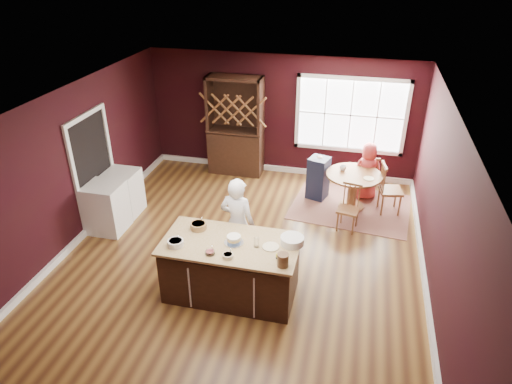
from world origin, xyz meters
TOP-DOWN VIEW (x-y plane):
  - room_shell at (0.00, 0.00)m, footprint 7.00×7.00m
  - window at (1.50, 3.47)m, footprint 2.36×0.10m
  - doorway at (-2.97, 0.60)m, footprint 0.08×1.26m
  - kitchen_island at (0.08, -0.89)m, footprint 1.99×1.04m
  - dining_table at (1.72, 2.16)m, footprint 1.09×1.09m
  - baker at (-0.01, -0.19)m, footprint 0.64×0.47m
  - layer_cake at (0.13, -0.88)m, footprint 0.28×0.28m
  - bowl_blue at (-0.66, -1.14)m, footprint 0.23×0.23m
  - bowl_yellow at (-0.49, -0.64)m, footprint 0.25×0.25m
  - bowl_pink at (-0.12, -1.22)m, footprint 0.14×0.14m
  - bowl_olive at (0.15, -1.24)m, footprint 0.15×0.15m
  - drinking_glass at (0.47, -0.90)m, footprint 0.08×0.08m
  - dinner_plate at (0.67, -0.87)m, footprint 0.24×0.24m
  - white_tub at (0.95, -0.71)m, footprint 0.34×0.34m
  - stoneware_crock at (0.91, -1.24)m, footprint 0.16×0.16m
  - toy_figurine at (0.81, -1.11)m, footprint 0.05×0.05m
  - rug at (1.72, 2.16)m, footprint 2.48×2.01m
  - chair_east at (2.44, 2.15)m, footprint 0.50×0.51m
  - chair_south at (1.68, 1.32)m, footprint 0.44×0.43m
  - chair_north at (2.02, 2.86)m, footprint 0.38×0.37m
  - seated_woman at (1.97, 2.65)m, footprint 0.68×0.54m
  - high_chair at (0.99, 2.41)m, footprint 0.47×0.47m
  - toddler at (0.97, 2.51)m, footprint 0.18×0.14m
  - table_plate at (1.99, 2.01)m, footprint 0.20×0.20m
  - table_cup at (1.48, 2.27)m, footprint 0.14×0.14m
  - hutch at (-0.99, 3.22)m, footprint 1.22×0.51m
  - washer at (-2.64, 0.28)m, footprint 0.64×0.62m
  - dryer at (-2.64, 0.92)m, footprint 0.61×0.59m

SIDE VIEW (x-z plane):
  - rug at x=1.72m, z-range 0.00..0.01m
  - kitchen_island at x=0.08m, z-range -0.02..0.90m
  - dryer at x=-2.64m, z-range 0.00..0.89m
  - chair_south at x=1.68m, z-range 0.00..0.91m
  - chair_north at x=2.02m, z-range 0.00..0.91m
  - washer at x=-2.64m, z-range 0.00..0.93m
  - high_chair at x=0.99m, z-range 0.00..0.94m
  - chair_east at x=2.44m, z-range 0.00..1.05m
  - dining_table at x=1.72m, z-range 0.16..0.91m
  - seated_woman at x=1.97m, z-range 0.00..1.22m
  - table_plate at x=1.99m, z-range 0.75..0.77m
  - baker at x=-0.01m, z-range 0.00..1.60m
  - table_cup at x=1.48m, z-range 0.75..0.85m
  - toddler at x=0.97m, z-range 0.68..0.94m
  - dinner_plate at x=0.67m, z-range 0.92..0.94m
  - bowl_pink at x=-0.12m, z-range 0.92..0.97m
  - bowl_olive at x=0.15m, z-range 0.92..0.98m
  - toy_figurine at x=0.81m, z-range 0.92..1.01m
  - bowl_blue at x=-0.66m, z-range 0.92..1.01m
  - bowl_yellow at x=-0.49m, z-range 0.92..1.01m
  - layer_cake at x=0.13m, z-range 0.92..1.04m
  - white_tub at x=0.95m, z-range 0.92..1.04m
  - drinking_glass at x=0.47m, z-range 0.92..1.07m
  - stoneware_crock at x=0.91m, z-range 0.92..1.11m
  - doorway at x=-2.97m, z-range -0.04..2.09m
  - hutch at x=-0.99m, z-range 0.00..2.24m
  - room_shell at x=0.00m, z-range -2.15..4.85m
  - window at x=1.50m, z-range 0.67..2.33m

